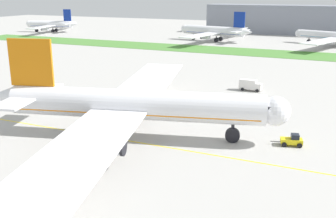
# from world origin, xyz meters

# --- Properties ---
(ground_plane) EXTENTS (600.00, 600.00, 0.00)m
(ground_plane) POSITION_xyz_m (0.00, 0.00, 0.00)
(ground_plane) COLOR #ADAAA5
(ground_plane) RESTS_ON ground
(apron_taxi_line) EXTENTS (280.00, 0.36, 0.01)m
(apron_taxi_line) POSITION_xyz_m (0.00, -3.60, 0.00)
(apron_taxi_line) COLOR yellow
(apron_taxi_line) RESTS_ON ground
(grass_median_strip) EXTENTS (320.00, 24.00, 0.10)m
(grass_median_strip) POSITION_xyz_m (0.00, 117.19, 0.05)
(grass_median_strip) COLOR #4C8438
(grass_median_strip) RESTS_ON ground
(airliner_foreground) EXTENTS (57.10, 92.40, 18.31)m
(airliner_foreground) POSITION_xyz_m (3.13, -1.12, 6.22)
(airliner_foreground) COLOR white
(airliner_foreground) RESTS_ON ground
(pushback_tug) EXTENTS (5.70, 3.10, 2.21)m
(pushback_tug) POSITION_xyz_m (32.08, 6.45, 1.00)
(pushback_tug) COLOR yellow
(pushback_tug) RESTS_ON ground
(ground_crew_wingwalker_port) EXTENTS (0.35, 0.58, 1.69)m
(ground_crew_wingwalker_port) POSITION_xyz_m (-4.44, 6.96, 1.03)
(ground_crew_wingwalker_port) COLOR black
(ground_crew_wingwalker_port) RESTS_ON ground
(ground_crew_marshaller_front) EXTENTS (0.51, 0.51, 1.76)m
(ground_crew_marshaller_front) POSITION_xyz_m (-5.10, 12.08, 1.07)
(ground_crew_marshaller_front) COLOR black
(ground_crew_marshaller_front) RESTS_ON ground
(ground_crew_wingwalker_starboard) EXTENTS (0.46, 0.45, 1.57)m
(ground_crew_wingwalker_starboard) POSITION_xyz_m (-4.04, -17.20, 0.96)
(ground_crew_wingwalker_starboard) COLOR black
(ground_crew_wingwalker_starboard) RESTS_ON ground
(service_truck_baggage_loader) EXTENTS (6.31, 2.75, 3.09)m
(service_truck_baggage_loader) POSITION_xyz_m (15.51, 44.70, 1.65)
(service_truck_baggage_loader) COLOR white
(service_truck_baggage_loader) RESTS_ON ground
(parked_airliner_far_left) EXTENTS (36.70, 56.73, 15.06)m
(parked_airliner_far_left) POSITION_xyz_m (-143.20, 152.83, 5.10)
(parked_airliner_far_left) COLOR white
(parked_airliner_far_left) RESTS_ON ground
(parked_airliner_far_centre) EXTENTS (43.14, 67.57, 16.21)m
(parked_airliner_far_centre) POSITION_xyz_m (-28.40, 149.75, 5.50)
(parked_airliner_far_centre) COLOR white
(parked_airliner_far_centre) RESTS_ON ground
(terminal_building) EXTENTS (108.77, 20.00, 18.00)m
(terminal_building) POSITION_xyz_m (4.90, 206.03, 9.00)
(terminal_building) COLOR gray
(terminal_building) RESTS_ON ground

